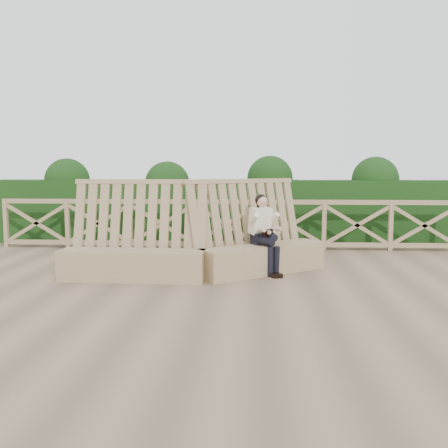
{
  "coord_description": "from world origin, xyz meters",
  "views": [
    {
      "loc": [
        0.62,
        -7.42,
        1.76
      ],
      "look_at": [
        0.15,
        0.4,
        0.9
      ],
      "focal_mm": 40.0,
      "sensor_mm": 36.0,
      "label": 1
    }
  ],
  "objects": [
    {
      "name": "guardrail",
      "position": [
        0.0,
        3.5,
        0.55
      ],
      "size": [
        10.1,
        0.09,
        1.1
      ],
      "color": "#8B6B51",
      "rests_on": "ground"
    },
    {
      "name": "woman",
      "position": [
        0.79,
        0.99,
        0.74
      ],
      "size": [
        0.6,
        0.79,
        1.34
      ],
      "rotation": [
        0.0,
        0.0,
        0.59
      ],
      "color": "black",
      "rests_on": "ground"
    },
    {
      "name": "ground",
      "position": [
        0.0,
        0.0,
        0.0
      ],
      "size": [
        60.0,
        60.0,
        0.0
      ],
      "primitive_type": "plane",
      "color": "brown",
      "rests_on": "ground"
    },
    {
      "name": "hedge",
      "position": [
        0.0,
        4.7,
        0.75
      ],
      "size": [
        12.0,
        1.2,
        1.5
      ],
      "primitive_type": "cube",
      "color": "black",
      "rests_on": "ground"
    },
    {
      "name": "bench",
      "position": [
        -0.29,
        0.7,
        0.41
      ],
      "size": [
        4.32,
        2.03,
        1.62
      ],
      "rotation": [
        0.0,
        0.0,
        0.36
      ],
      "color": "olive",
      "rests_on": "ground"
    }
  ]
}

